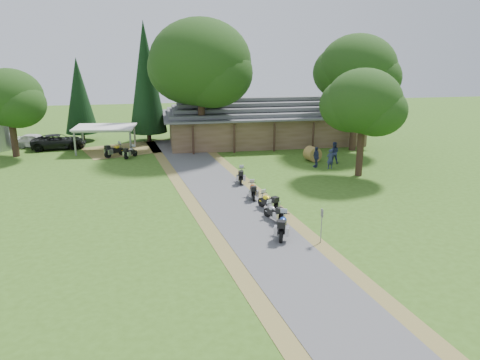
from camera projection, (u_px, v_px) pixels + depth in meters
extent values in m
plane|color=#375718|center=(255.00, 230.00, 27.07)|extent=(120.00, 120.00, 0.00)
plane|color=#49494C|center=(235.00, 207.00, 30.77)|extent=(51.95, 51.95, 0.00)
imported|color=white|center=(35.00, 139.00, 48.00)|extent=(3.78, 5.83, 1.80)
imported|color=black|center=(58.00, 138.00, 47.32)|extent=(3.07, 6.02, 2.22)
imported|color=navy|center=(330.00, 157.00, 39.86)|extent=(0.65, 0.53, 2.00)
imported|color=navy|center=(334.00, 151.00, 41.65)|extent=(0.77, 0.67, 2.26)
imported|color=navy|center=(316.00, 155.00, 40.35)|extent=(0.48, 0.63, 2.10)
cylinder|color=olive|center=(312.00, 154.00, 42.53)|extent=(1.54, 1.46, 1.30)
cone|color=black|center=(146.00, 82.00, 49.35)|extent=(3.99, 3.99, 12.66)
cone|color=black|center=(80.00, 100.00, 50.23)|extent=(3.47, 3.47, 8.94)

